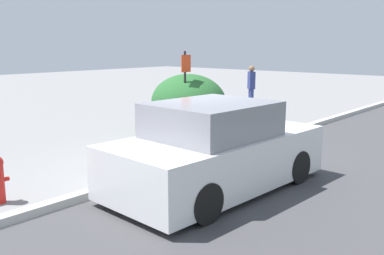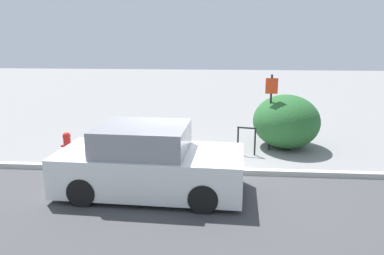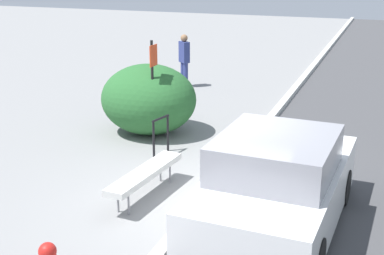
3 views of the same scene
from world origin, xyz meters
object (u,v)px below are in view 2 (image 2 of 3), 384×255
bench (175,144)px  fire_hydrant (67,144)px  bike_rack (246,138)px  parked_car_near (149,163)px  sign_post (271,105)px

bench → fire_hydrant: size_ratio=2.69×
bike_rack → parked_car_near: 3.75m
bike_rack → fire_hydrant: bike_rack is taller
sign_post → fire_hydrant: sign_post is taller
bench → sign_post: sign_post is taller
sign_post → parked_car_near: size_ratio=0.56×
bench → fire_hydrant: bearing=-171.5°
sign_post → bike_rack: bearing=-145.7°
bike_rack → bench: bearing=-163.5°
sign_post → fire_hydrant: (-5.80, -1.25, -0.98)m
parked_car_near → bench: bearing=85.8°
bench → bike_rack: (2.03, 0.60, 0.06)m
parked_car_near → bike_rack: bearing=54.6°
sign_post → parked_car_near: bearing=-131.3°
sign_post → fire_hydrant: size_ratio=3.01×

